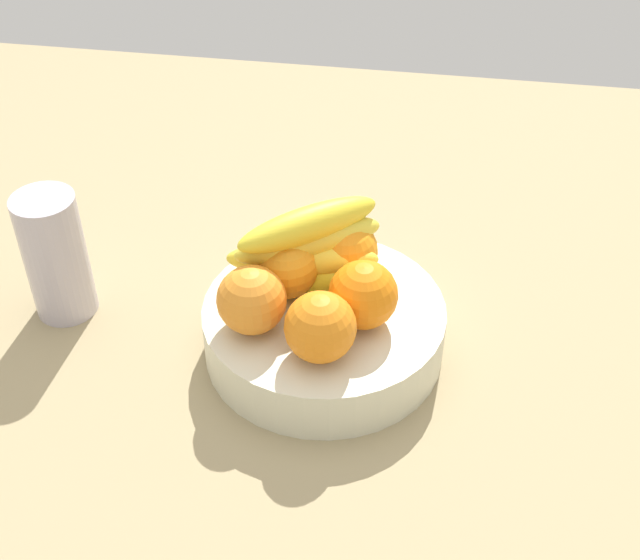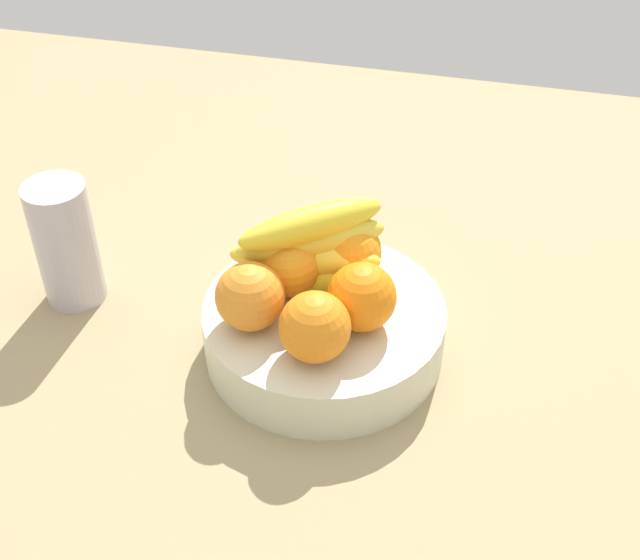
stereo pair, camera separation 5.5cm
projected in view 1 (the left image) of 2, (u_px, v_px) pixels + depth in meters
The scene contains 9 objects.
ground_plane at pixel (327, 345), 101.76cm from camera, with size 180.00×140.00×3.00cm, color #9C8A62.
fruit_bowl at pixel (320, 328), 97.20cm from camera, with size 27.22×27.22×6.34cm, color beige.
orange_front_left at pixel (320, 327), 87.22cm from camera, with size 7.52×7.52×7.52cm, color orange.
orange_front_right at pixel (363, 295), 91.09cm from camera, with size 7.52×7.52×7.52cm, color orange.
orange_center at pixel (345, 250), 96.99cm from camera, with size 7.52×7.52×7.52cm, color orange.
orange_back_left at pixel (286, 264), 95.07cm from camera, with size 7.52×7.52×7.52cm, color orange.
orange_back_right at pixel (252, 300), 90.46cm from camera, with size 7.52×7.52×7.52cm, color orange.
banana_bunch at pixel (308, 250), 94.56cm from camera, with size 18.53×13.74×10.60cm.
thermos_tumbler at pixel (55, 257), 99.34cm from camera, with size 7.32×7.32×16.08cm, color #B6AEBA.
Camera 1 is at (-10.87, 72.31, 69.69)cm, focal length 48.08 mm.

